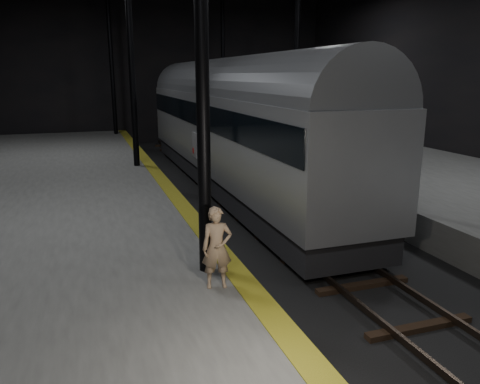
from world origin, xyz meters
name	(u,v)px	position (x,y,z in m)	size (l,w,h in m)	color
ground	(291,235)	(0.00, 0.00, 0.00)	(44.00, 44.00, 0.00)	black
platform_left	(31,247)	(-7.50, 0.00, 0.50)	(9.00, 43.80, 1.00)	#4F4F4D
platform_right	(480,199)	(7.50, 0.00, 0.50)	(9.00, 43.80, 1.00)	#4F4F4D
tactile_strip	(189,214)	(-3.25, 0.00, 1.00)	(0.50, 43.80, 0.01)	olive
track	(291,233)	(0.00, 0.00, 0.07)	(2.40, 43.00, 0.24)	#3F3328
train	(230,120)	(0.00, 6.34, 3.05)	(3.06, 20.43, 5.46)	#A5A7AD
woman	(217,248)	(-3.80, -4.85, 1.78)	(0.57, 0.37, 1.56)	#A18162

